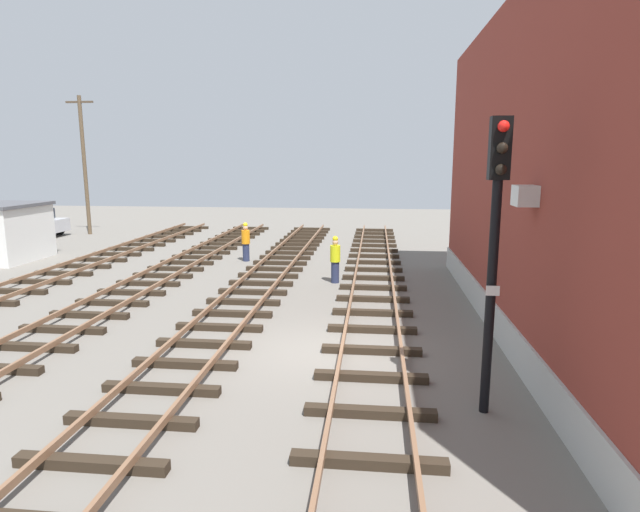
# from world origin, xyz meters

# --- Properties ---
(ground_plane) EXTENTS (80.00, 80.00, 0.00)m
(ground_plane) POSITION_xyz_m (0.00, 0.00, 0.00)
(ground_plane) COLOR slate
(track_near_building) EXTENTS (2.50, 47.40, 0.32)m
(track_near_building) POSITION_xyz_m (1.31, 0.00, 0.13)
(track_near_building) COLOR #2D2319
(track_near_building) RESTS_ON ground
(track_centre) EXTENTS (2.50, 47.40, 0.32)m
(track_centre) POSITION_xyz_m (-3.02, 0.00, 0.13)
(track_centre) COLOR #2D2319
(track_centre) RESTS_ON ground
(track_far) EXTENTS (2.50, 47.40, 0.32)m
(track_far) POSITION_xyz_m (-7.35, -0.00, 0.13)
(track_far) COLOR #2D2319
(track_far) RESTS_ON ground
(signal_mast) EXTENTS (0.36, 0.40, 5.53)m
(signal_mast) POSITION_xyz_m (3.50, -2.83, 3.46)
(signal_mast) COLOR black
(signal_mast) RESTS_ON ground
(brick_building) EXTENTS (6.61, 18.93, 8.97)m
(brick_building) POSITION_xyz_m (7.78, 1.81, 4.48)
(brick_building) COLOR maroon
(brick_building) RESTS_ON ground
(control_hut) EXTENTS (3.00, 3.80, 2.76)m
(control_hut) POSITION_xyz_m (-16.36, 10.49, 1.39)
(control_hut) COLOR silver
(control_hut) RESTS_ON ground
(parked_car_silver) EXTENTS (4.20, 2.04, 1.76)m
(parked_car_silver) POSITION_xyz_m (-20.49, 18.24, 0.90)
(parked_car_silver) COLOR #B7B7BC
(parked_car_silver) RESTS_ON ground
(utility_pole_far) EXTENTS (1.80, 0.24, 8.81)m
(utility_pole_far) POSITION_xyz_m (-17.34, 19.58, 4.60)
(utility_pole_far) COLOR brown
(utility_pole_far) RESTS_ON ground
(track_worker_foreground) EXTENTS (0.40, 0.40, 1.87)m
(track_worker_foreground) POSITION_xyz_m (-4.81, 11.57, 0.93)
(track_worker_foreground) COLOR #262D4C
(track_worker_foreground) RESTS_ON ground
(track_worker_distant) EXTENTS (0.40, 0.40, 1.87)m
(track_worker_distant) POSITION_xyz_m (-0.20, 7.57, 0.93)
(track_worker_distant) COLOR #262D4C
(track_worker_distant) RESTS_ON ground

